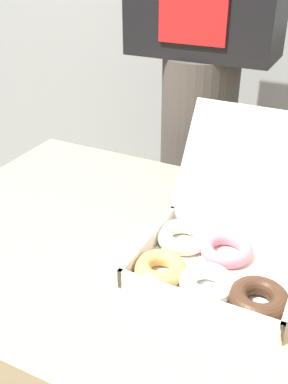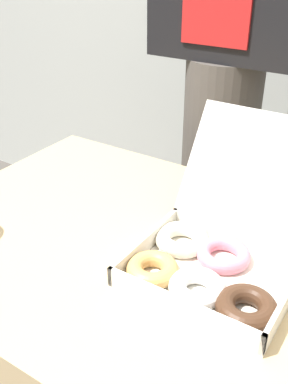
# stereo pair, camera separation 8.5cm
# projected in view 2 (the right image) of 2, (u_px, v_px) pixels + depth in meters

# --- Properties ---
(table) EXTENTS (0.97, 0.70, 0.73)m
(table) POSITION_uv_depth(u_px,v_px,m) (142.00, 365.00, 1.08)
(table) COLOR tan
(table) RESTS_ON ground_plane
(donut_box) EXTENTS (0.29, 0.36, 0.24)m
(donut_box) POSITION_uv_depth(u_px,v_px,m) (212.00, 255.00, 0.80)
(donut_box) COLOR white
(donut_box) RESTS_ON table
(person_customer) EXTENTS (0.42, 0.23, 1.80)m
(person_customer) POSITION_uv_depth(u_px,v_px,m) (228.00, 48.00, 1.28)
(person_customer) COLOR #4C4742
(person_customer) RESTS_ON ground_plane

